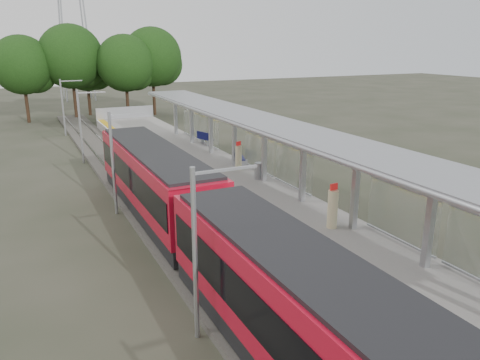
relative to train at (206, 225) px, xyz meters
name	(u,v)px	position (x,y,z in m)	size (l,w,h in m)	color
trackbed	(145,201)	(0.00, 9.36, -1.93)	(3.00, 70.00, 0.24)	#59544C
platform	(219,184)	(4.50, 9.36, -1.55)	(6.00, 50.00, 1.00)	gray
tactile_strip	(178,181)	(1.95, 9.36, -1.04)	(0.60, 50.00, 0.02)	gold
end_fence	(125,112)	(4.50, 34.31, -0.45)	(6.00, 0.10, 1.20)	#9EA0A5
train	(206,225)	(0.00, 0.00, 0.00)	(2.74, 27.60, 3.62)	black
canopy	(275,132)	(6.11, 5.54, 2.15)	(3.27, 38.00, 3.66)	#9EA0A5
tree_cluster	(95,61)	(3.14, 42.36, 4.62)	(21.27, 11.34, 10.80)	#382316
catenary_masts	(114,160)	(-1.72, 8.36, 0.86)	(2.08, 48.16, 5.40)	#9EA0A5
bench_mid	(240,157)	(6.95, 11.46, -0.56)	(0.85, 1.43, 0.93)	#0E1149
bench_far	(205,138)	(7.11, 18.15, -0.52)	(0.92, 1.55, 1.01)	#0E1149
info_pillar_near	(333,209)	(5.74, -0.18, -0.19)	(0.45, 0.45, 1.99)	beige
info_pillar_far	(239,157)	(6.29, 10.30, -0.28)	(0.40, 0.40, 1.79)	beige
litter_bin	(259,171)	(6.39, 7.79, -0.55)	(0.49, 0.49, 1.00)	#9EA0A5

